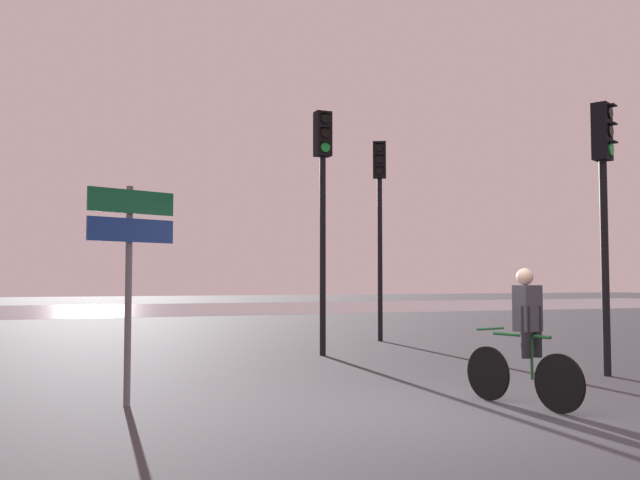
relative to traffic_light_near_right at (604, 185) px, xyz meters
The scene contains 7 objects.
ground_plane 5.32m from the traffic_light_near_right, 155.93° to the right, with size 120.00×120.00×0.00m, color #333338.
water_strip 28.68m from the traffic_light_near_right, 98.12° to the left, with size 80.00×16.00×0.01m, color slate.
traffic_light_near_right is the anchor object (origin of this frame).
traffic_light_far_right 6.97m from the traffic_light_near_right, 94.25° to the left, with size 0.39×0.41×4.88m.
traffic_light_center 5.32m from the traffic_light_near_right, 124.61° to the left, with size 0.33×0.35×4.84m.
direction_sign_post 7.30m from the traffic_light_near_right, behind, with size 1.04×0.42×2.60m.
cyclist 4.01m from the traffic_light_near_right, 148.15° to the right, with size 0.55×1.68×1.62m.
Camera 1 is at (-4.12, -6.94, 1.48)m, focal length 40.00 mm.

